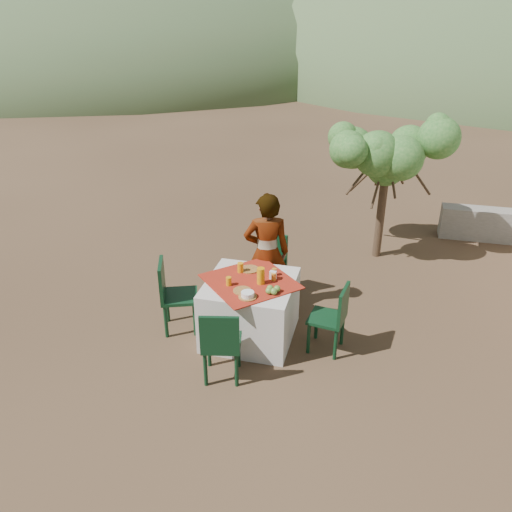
{
  "coord_description": "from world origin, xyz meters",
  "views": [
    {
      "loc": [
        1.17,
        -5.32,
        3.58
      ],
      "look_at": [
        -0.19,
        -0.01,
        0.89
      ],
      "focal_mm": 35.0,
      "sensor_mm": 36.0,
      "label": 1
    }
  ],
  "objects": [
    {
      "name": "plate_far",
      "position": [
        -0.23,
        -0.15,
        0.77
      ],
      "size": [
        0.23,
        0.23,
        0.01
      ],
      "primitive_type": "cylinder",
      "color": "brown",
      "rests_on": "table"
    },
    {
      "name": "chair_near",
      "position": [
        -0.24,
        -1.29,
        0.49
      ],
      "size": [
        0.48,
        0.48,
        0.88
      ],
      "rotation": [
        0.0,
        0.0,
        3.36
      ],
      "color": "black",
      "rests_on": "ground"
    },
    {
      "name": "ground",
      "position": [
        0.0,
        0.0,
        0.0
      ],
      "size": [
        160.0,
        160.0,
        0.0
      ],
      "primitive_type": "plane",
      "color": "#3E2A1C",
      "rests_on": "ground"
    },
    {
      "name": "plate_near",
      "position": [
        -0.18,
        -0.67,
        0.77
      ],
      "size": [
        0.21,
        0.21,
        0.01
      ],
      "primitive_type": "cylinder",
      "color": "brown",
      "rests_on": "table"
    },
    {
      "name": "hill_far_center",
      "position": [
        -4.0,
        52.0,
        0.0
      ],
      "size": [
        60.0,
        60.0,
        24.0
      ],
      "primitive_type": "ellipsoid",
      "color": "gray",
      "rests_on": "ground"
    },
    {
      "name": "chair_left",
      "position": [
        -1.11,
        -0.5,
        0.52
      ],
      "size": [
        0.55,
        0.55,
        0.93
      ],
      "rotation": [
        0.0,
        0.0,
        1.93
      ],
      "color": "black",
      "rests_on": "ground"
    },
    {
      "name": "napkin_holder",
      "position": [
        0.09,
        -0.3,
        0.81
      ],
      "size": [
        0.08,
        0.05,
        0.1
      ],
      "primitive_type": "cube",
      "rotation": [
        0.0,
        0.0,
        -0.13
      ],
      "color": "white",
      "rests_on": "table"
    },
    {
      "name": "white_bowl",
      "position": [
        -0.09,
        -0.78,
        0.8
      ],
      "size": [
        0.15,
        0.15,
        0.05
      ],
      "primitive_type": "cylinder",
      "color": "white",
      "rests_on": "bowl_plate"
    },
    {
      "name": "jar_left",
      "position": [
        0.11,
        -0.33,
        0.81
      ],
      "size": [
        0.06,
        0.06,
        0.09
      ],
      "primitive_type": "cylinder",
      "color": "orange",
      "rests_on": "table"
    },
    {
      "name": "person",
      "position": [
        -0.12,
        0.26,
        0.81
      ],
      "size": [
        0.68,
        0.56,
        1.61
      ],
      "primitive_type": "imported",
      "rotation": [
        0.0,
        0.0,
        3.47
      ],
      "color": "#8C6651",
      "rests_on": "ground"
    },
    {
      "name": "hill_near_left",
      "position": [
        -18.0,
        30.0,
        0.0
      ],
      "size": [
        40.0,
        40.0,
        16.0
      ],
      "primitive_type": "ellipsoid",
      "color": "#3E5831",
      "rests_on": "ground"
    },
    {
      "name": "jar_right",
      "position": [
        0.09,
        -0.21,
        0.81
      ],
      "size": [
        0.06,
        0.06,
        0.09
      ],
      "primitive_type": "cylinder",
      "color": "orange",
      "rests_on": "table"
    },
    {
      "name": "shrub_tree",
      "position": [
        1.32,
        2.32,
        1.58
      ],
      "size": [
        1.7,
        1.67,
        2.0
      ],
      "color": "#4E3A27",
      "rests_on": "ground"
    },
    {
      "name": "glass_far",
      "position": [
        -0.32,
        -0.23,
        0.82
      ],
      "size": [
        0.07,
        0.07,
        0.12
      ],
      "primitive_type": "cylinder",
      "color": "orange",
      "rests_on": "table"
    },
    {
      "name": "bowl_plate",
      "position": [
        -0.09,
        -0.78,
        0.77
      ],
      "size": [
        0.21,
        0.21,
        0.01
      ],
      "primitive_type": "cylinder",
      "color": "brown",
      "rests_on": "table"
    },
    {
      "name": "table",
      "position": [
        -0.15,
        -0.41,
        0.38
      ],
      "size": [
        1.3,
        1.3,
        0.76
      ],
      "color": "silver",
      "rests_on": "ground"
    },
    {
      "name": "juice_pitcher",
      "position": [
        -0.02,
        -0.44,
        0.86
      ],
      "size": [
        0.09,
        0.09,
        0.2
      ],
      "primitive_type": "cylinder",
      "color": "orange",
      "rests_on": "table"
    },
    {
      "name": "chair_far",
      "position": [
        -0.15,
        0.55,
        0.51
      ],
      "size": [
        0.5,
        0.5,
        0.92
      ],
      "rotation": [
        0.0,
        0.0,
        -0.2
      ],
      "color": "black",
      "rests_on": "ground"
    },
    {
      "name": "chair_right",
      "position": [
        0.84,
        -0.46,
        0.47
      ],
      "size": [
        0.44,
        0.44,
        0.85
      ],
      "rotation": [
        0.0,
        0.0,
        4.57
      ],
      "color": "black",
      "rests_on": "ground"
    },
    {
      "name": "glass_near",
      "position": [
        -0.37,
        -0.57,
        0.81
      ],
      "size": [
        0.06,
        0.06,
        0.1
      ],
      "primitive_type": "cylinder",
      "color": "orange",
      "rests_on": "table"
    },
    {
      "name": "fruit_cluster",
      "position": [
        0.16,
        -0.62,
        0.8
      ],
      "size": [
        0.15,
        0.14,
        0.08
      ],
      "color": "olive",
      "rests_on": "table"
    }
  ]
}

